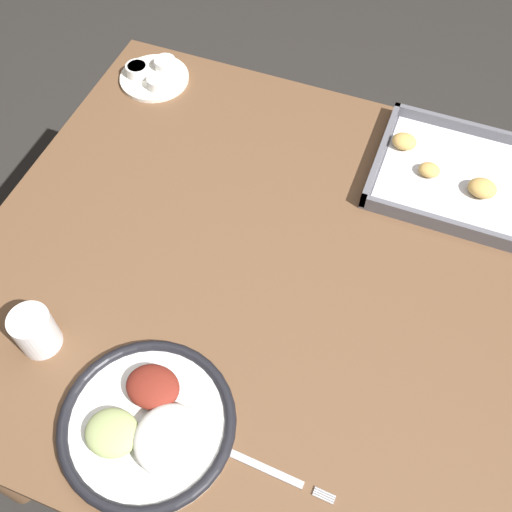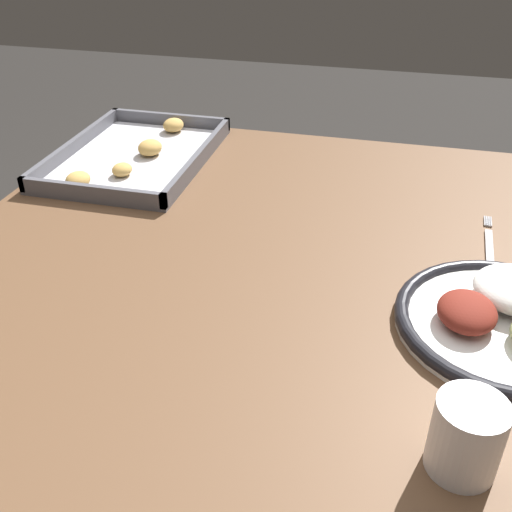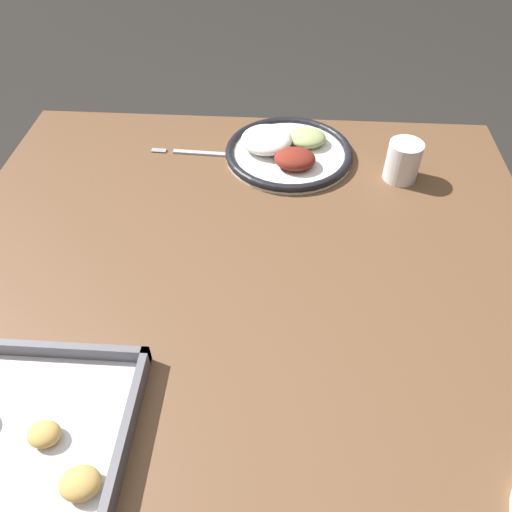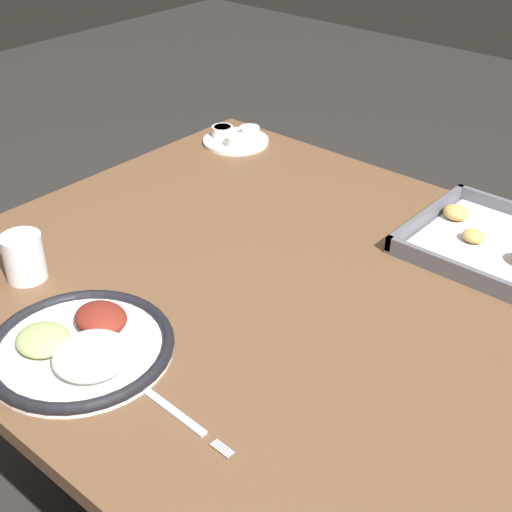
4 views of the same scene
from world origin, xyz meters
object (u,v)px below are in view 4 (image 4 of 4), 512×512
at_px(dinner_plate, 81,346).
at_px(saucer_plate, 236,138).
at_px(fork, 172,410).
at_px(drinking_cup, 24,257).

bearing_deg(dinner_plate, saucer_plate, 116.03).
distance_m(dinner_plate, saucer_plate, 0.86).
bearing_deg(dinner_plate, fork, 1.42).
distance_m(fork, saucer_plate, 0.96).
relative_size(dinner_plate, fork, 1.35).
bearing_deg(fork, saucer_plate, 129.57).
bearing_deg(drinking_cup, saucer_plate, 100.25).
height_order(fork, drinking_cup, drinking_cup).
xyz_separation_m(saucer_plate, drinking_cup, (0.13, -0.71, 0.03)).
xyz_separation_m(dinner_plate, fork, (0.20, 0.00, -0.01)).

